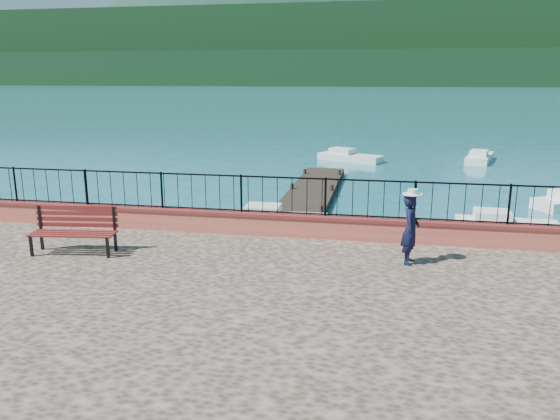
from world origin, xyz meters
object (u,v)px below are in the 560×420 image
at_px(boat_4, 350,155).
at_px(boat_5, 480,155).
at_px(boat_0, 277,216).
at_px(boat_1, 507,222).
at_px(park_bench, 74,240).
at_px(person, 410,229).

relative_size(boat_4, boat_5, 1.02).
xyz_separation_m(boat_4, boat_5, (8.02, 1.32, 0.00)).
height_order(boat_0, boat_1, same).
distance_m(boat_0, boat_4, 16.21).
bearing_deg(boat_1, park_bench, -141.50).
bearing_deg(boat_0, person, -57.81).
relative_size(boat_1, boat_4, 0.82).
height_order(person, boat_5, person).
height_order(park_bench, boat_0, park_bench).
relative_size(park_bench, boat_5, 0.50).
bearing_deg(boat_1, person, -113.30).
bearing_deg(boat_0, boat_4, 83.68).
bearing_deg(person, boat_1, -16.52).
distance_m(person, boat_0, 8.02).
xyz_separation_m(boat_0, boat_5, (9.57, 17.45, 0.00)).
relative_size(park_bench, person, 1.30).
distance_m(person, boat_5, 24.68).
height_order(park_bench, boat_5, park_bench).
xyz_separation_m(park_bench, boat_5, (12.95, 24.81, -1.12)).
distance_m(boat_0, boat_1, 7.91).
xyz_separation_m(park_bench, person, (7.66, 0.76, 0.46)).
bearing_deg(boat_5, person, -177.07).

